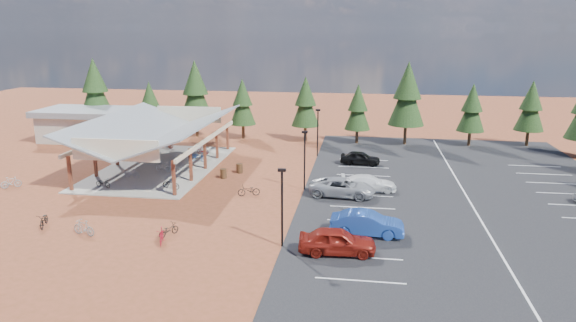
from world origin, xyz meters
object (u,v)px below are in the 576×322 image
(bike_7, at_px, (203,150))
(car_2, at_px, (342,187))
(car_3, at_px, (369,183))
(lamp_post_1, at_px, (305,156))
(trash_bin_0, at_px, (223,174))
(bike_pavilion, at_px, (159,130))
(bike_16, at_px, (249,190))
(bike_6, at_px, (198,156))
(trash_bin_1, at_px, (240,168))
(bike_0, at_px, (103,183))
(lamp_post_2, at_px, (318,129))
(car_4, at_px, (360,158))
(outbuilding, at_px, (86,124))
(bike_2, at_px, (147,155))
(lamp_post_0, at_px, (282,202))
(bike_3, at_px, (166,144))
(bike_4, at_px, (171,184))
(bike_1, at_px, (132,173))
(bike_8, at_px, (44,220))
(bike_12, at_px, (169,230))
(car_1, at_px, (367,223))
(bike_11, at_px, (161,236))
(bike_5, at_px, (164,167))
(car_0, at_px, (337,241))
(bike_13, at_px, (84,228))
(bike_9, at_px, (11,182))

(bike_7, xyz_separation_m, car_2, (15.76, -12.02, 0.24))
(car_2, relative_size, car_3, 1.15)
(lamp_post_1, xyz_separation_m, trash_bin_0, (-7.81, 2.29, -2.53))
(bike_pavilion, xyz_separation_m, bike_16, (10.65, -7.41, -3.34))
(car_2, bearing_deg, lamp_post_1, 72.08)
(bike_6, bearing_deg, trash_bin_1, -109.98)
(bike_0, relative_size, bike_16, 0.85)
(bike_pavilion, distance_m, lamp_post_2, 16.57)
(car_4, bearing_deg, car_2, 177.80)
(outbuilding, height_order, bike_2, outbuilding)
(lamp_post_0, xyz_separation_m, bike_16, (-4.35, 9.59, -2.49))
(bike_3, bearing_deg, bike_pavilion, -151.74)
(bike_4, relative_size, bike_16, 0.92)
(bike_2, bearing_deg, bike_1, -173.44)
(bike_8, bearing_deg, bike_12, -22.30)
(lamp_post_1, bearing_deg, bike_pavilion, 161.57)
(bike_7, relative_size, bike_16, 0.81)
(trash_bin_1, bearing_deg, bike_3, 141.56)
(trash_bin_1, relative_size, bike_8, 0.47)
(car_1, bearing_deg, bike_7, 43.93)
(trash_bin_0, relative_size, bike_16, 0.49)
(bike_16, xyz_separation_m, car_2, (7.66, 1.01, 0.31))
(trash_bin_1, xyz_separation_m, bike_8, (-10.25, -15.47, 0.05))
(bike_3, xyz_separation_m, bike_11, (9.69, -25.47, -0.13))
(car_4, bearing_deg, bike_5, 112.70)
(bike_1, height_order, car_0, car_0)
(lamp_post_0, height_order, bike_2, lamp_post_0)
(car_3, bearing_deg, bike_12, 124.68)
(bike_16, bearing_deg, car_4, 124.63)
(bike_2, relative_size, bike_5, 0.94)
(bike_0, height_order, bike_4, bike_4)
(lamp_post_2, height_order, bike_2, lamp_post_2)
(bike_12, bearing_deg, car_1, -141.65)
(outbuilding, bearing_deg, lamp_post_0, -43.99)
(lamp_post_1, distance_m, trash_bin_1, 8.41)
(bike_16, bearing_deg, bike_13, -60.16)
(bike_2, bearing_deg, lamp_post_2, -82.52)
(bike_1, bearing_deg, car_1, -100.70)
(bike_5, relative_size, bike_11, 1.02)
(bike_7, bearing_deg, trash_bin_1, -121.54)
(trash_bin_1, relative_size, bike_3, 0.50)
(bike_9, bearing_deg, bike_12, -153.89)
(bike_3, bearing_deg, bike_1, -162.84)
(bike_1, relative_size, bike_2, 1.00)
(car_2, bearing_deg, bike_2, 71.27)
(bike_4, distance_m, car_2, 14.64)
(car_4, bearing_deg, trash_bin_0, 123.59)
(car_3, bearing_deg, lamp_post_1, 86.69)
(bike_9, distance_m, car_1, 31.25)
(bike_pavilion, height_order, lamp_post_0, lamp_post_0)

